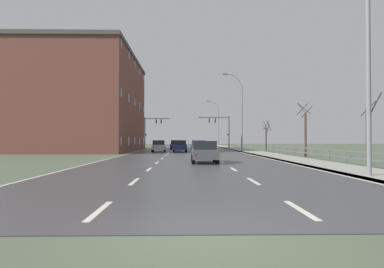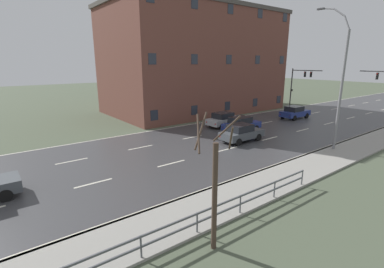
# 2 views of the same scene
# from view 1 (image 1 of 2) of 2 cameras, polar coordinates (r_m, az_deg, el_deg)

# --- Properties ---
(ground_plane) EXTENTS (160.00, 160.00, 0.12)m
(ground_plane) POSITION_cam_1_polar(r_m,az_deg,el_deg) (53.86, -0.84, -2.78)
(ground_plane) COLOR #4C5642
(road_asphalt_strip) EXTENTS (14.00, 120.00, 0.03)m
(road_asphalt_strip) POSITION_cam_1_polar(r_m,az_deg,el_deg) (65.85, -0.91, -2.39)
(road_asphalt_strip) COLOR #3D3D3F
(road_asphalt_strip) RESTS_ON ground
(sidewalk_right) EXTENTS (3.00, 120.00, 0.12)m
(sidewalk_right) POSITION_cam_1_polar(r_m,az_deg,el_deg) (66.44, 6.38, -2.33)
(sidewalk_right) COLOR gray
(sidewalk_right) RESTS_ON ground
(guardrail) EXTENTS (0.07, 25.21, 1.00)m
(guardrail) POSITION_cam_1_polar(r_m,az_deg,el_deg) (28.10, 20.12, -2.84)
(guardrail) COLOR #515459
(guardrail) RESTS_ON ground
(street_lamp_foreground) EXTENTS (2.41, 0.24, 10.95)m
(street_lamp_foreground) POSITION_cam_1_polar(r_m,az_deg,el_deg) (16.81, 27.18, 11.91)
(street_lamp_foreground) COLOR slate
(street_lamp_foreground) RESTS_ON ground
(street_lamp_midground) EXTENTS (2.69, 0.24, 10.91)m
(street_lamp_midground) POSITION_cam_1_polar(r_m,az_deg,el_deg) (47.64, 8.20, 3.46)
(street_lamp_midground) COLOR slate
(street_lamp_midground) RESTS_ON ground
(street_lamp_distant) EXTENTS (2.81, 0.24, 10.84)m
(street_lamp_distant) POSITION_cam_1_polar(r_m,az_deg,el_deg) (79.77, 4.36, 1.64)
(street_lamp_distant) COLOR slate
(street_lamp_distant) RESTS_ON ground
(traffic_signal_right) EXTENTS (5.79, 0.36, 6.04)m
(traffic_signal_right) POSITION_cam_1_polar(r_m,az_deg,el_deg) (63.23, 4.96, 1.35)
(traffic_signal_right) COLOR #38383A
(traffic_signal_right) RESTS_ON ground
(traffic_signal_left) EXTENTS (4.82, 0.36, 5.90)m
(traffic_signal_left) POSITION_cam_1_polar(r_m,az_deg,el_deg) (64.23, -6.91, 1.19)
(traffic_signal_left) COLOR #38383A
(traffic_signal_left) RESTS_ON ground
(car_far_right) EXTENTS (1.94, 4.15, 1.57)m
(car_far_right) POSITION_cam_1_polar(r_m,az_deg,el_deg) (45.39, -2.05, -2.03)
(car_far_right) COLOR navy
(car_far_right) RESTS_ON ground
(car_near_right) EXTENTS (1.91, 4.14, 1.57)m
(car_near_right) POSITION_cam_1_polar(r_m,az_deg,el_deg) (55.87, -2.70, -1.83)
(car_near_right) COLOR navy
(car_near_right) RESTS_ON ground
(car_far_left) EXTENTS (1.85, 4.11, 1.57)m
(car_far_left) POSITION_cam_1_polar(r_m,az_deg,el_deg) (42.90, 1.07, -2.10)
(car_far_left) COLOR #474C51
(car_far_left) RESTS_ON ground
(car_mid_centre) EXTENTS (2.01, 4.19, 1.57)m
(car_mid_centre) POSITION_cam_1_polar(r_m,az_deg,el_deg) (45.88, -5.64, -2.02)
(car_mid_centre) COLOR #B7B7BC
(car_mid_centre) RESTS_ON ground
(car_near_left) EXTENTS (1.84, 4.10, 1.57)m
(car_near_left) POSITION_cam_1_polar(r_m,az_deg,el_deg) (23.93, 2.10, -3.00)
(car_near_left) COLOR #474C51
(car_near_left) RESTS_ON ground
(brick_building) EXTENTS (13.92, 24.32, 14.02)m
(brick_building) POSITION_cam_1_polar(r_m,az_deg,el_deg) (52.28, -17.12, 4.97)
(brick_building) COLOR brown
(brick_building) RESTS_ON ground
(bare_tree_near) EXTENTS (0.82, 1.39, 4.81)m
(bare_tree_near) POSITION_cam_1_polar(r_m,az_deg,el_deg) (25.60, 27.61, 0.34)
(bare_tree_near) COLOR #423328
(bare_tree_near) RESTS_ON ground
(bare_tree_mid) EXTENTS (1.56, 1.67, 5.15)m
(bare_tree_mid) POSITION_cam_1_polar(r_m,az_deg,el_deg) (33.14, 18.57, 0.46)
(bare_tree_mid) COLOR #423328
(bare_tree_mid) RESTS_ON ground
(bare_tree_far) EXTENTS (1.41, 1.39, 4.48)m
(bare_tree_far) POSITION_cam_1_polar(r_m,az_deg,el_deg) (51.48, 12.42, -0.43)
(bare_tree_far) COLOR #423328
(bare_tree_far) RESTS_ON ground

